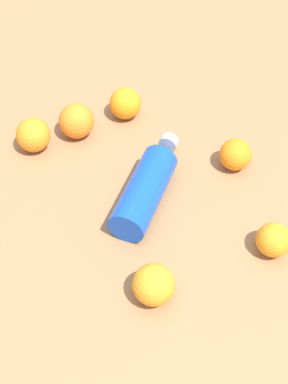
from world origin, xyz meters
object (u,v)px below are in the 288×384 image
object	(u,v)px
orange_1	(33,135)
orange_3	(125,103)
water_bottle	(148,184)
orange_5	(273,240)
orange_0	(154,285)
orange_2	(235,155)
orange_4	(76,121)

from	to	relation	value
orange_1	orange_3	xyz separation A→B (m)	(0.03, -0.22, -0.00)
water_bottle	orange_5	distance (m)	0.26
orange_0	orange_2	distance (m)	0.35
orange_0	water_bottle	bearing A→B (deg)	-18.61
orange_2	water_bottle	bearing A→B (deg)	93.86
orange_0	orange_1	bearing A→B (deg)	14.03
orange_2	orange_5	size ratio (longest dim) A/B	1.05
orange_4	orange_2	bearing A→B (deg)	-126.95
orange_3	orange_0	bearing A→B (deg)	166.45
orange_1	orange_5	xyz separation A→B (m)	(-0.42, -0.34, -0.00)
orange_0	orange_2	bearing A→B (deg)	-49.85
orange_0	orange_1	distance (m)	0.44
orange_5	orange_3	bearing A→B (deg)	15.67
orange_1	orange_4	world-z (taller)	orange_4
orange_0	orange_4	xyz separation A→B (m)	(0.44, 0.01, 0.00)
water_bottle	orange_3	distance (m)	0.25
orange_5	orange_0	bearing A→B (deg)	92.95
orange_3	water_bottle	bearing A→B (deg)	171.08
water_bottle	orange_0	distance (m)	0.23
orange_0	orange_5	distance (m)	0.24
water_bottle	orange_4	distance (m)	0.24
orange_1	orange_4	xyz separation A→B (m)	(0.01, -0.10, 0.00)
orange_1	orange_2	size ratio (longest dim) A/B	1.10
orange_2	orange_5	world-z (taller)	orange_2
orange_4	orange_5	xyz separation A→B (m)	(-0.43, -0.25, -0.01)
orange_0	orange_3	xyz separation A→B (m)	(0.46, -0.11, -0.00)
water_bottle	orange_4	xyz separation A→B (m)	(0.22, 0.08, 0.00)
orange_0	orange_2	size ratio (longest dim) A/B	1.09
orange_2	orange_3	bearing A→B (deg)	34.60
orange_1	orange_5	bearing A→B (deg)	-140.55
orange_0	orange_4	world-z (taller)	orange_4
orange_0	orange_4	size ratio (longest dim) A/B	0.94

